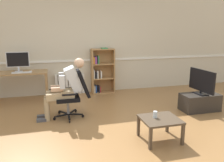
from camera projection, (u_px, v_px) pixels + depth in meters
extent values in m
plane|color=olive|center=(116.00, 128.00, 4.26)|extent=(18.00, 18.00, 0.00)
cube|color=beige|center=(90.00, 45.00, 6.45)|extent=(12.00, 0.10, 2.70)
cube|color=white|center=(91.00, 60.00, 6.48)|extent=(12.00, 0.03, 0.05)
cube|color=#9E7547|center=(47.00, 88.00, 5.66)|extent=(0.06, 0.06, 0.72)
cube|color=#9E7547|center=(47.00, 84.00, 6.12)|extent=(0.06, 0.06, 0.72)
cube|color=#9E7547|center=(20.00, 73.00, 5.66)|extent=(1.28, 0.57, 0.04)
cube|color=silver|center=(19.00, 71.00, 5.70)|extent=(0.18, 0.14, 0.01)
cube|color=silver|center=(19.00, 69.00, 5.70)|extent=(0.04, 0.02, 0.10)
cube|color=silver|center=(18.00, 59.00, 5.65)|extent=(0.54, 0.02, 0.37)
cube|color=black|center=(18.00, 60.00, 5.64)|extent=(0.50, 0.00, 0.34)
cube|color=white|center=(21.00, 72.00, 5.53)|extent=(0.43, 0.12, 0.02)
cube|color=white|center=(31.00, 72.00, 5.60)|extent=(0.06, 0.10, 0.03)
cube|color=#AD7F4C|center=(92.00, 72.00, 6.39)|extent=(0.03, 0.28, 1.25)
cube|color=#AD7F4C|center=(113.00, 71.00, 6.55)|extent=(0.03, 0.28, 1.25)
cube|color=#AD7F4C|center=(102.00, 70.00, 6.60)|extent=(0.61, 0.02, 1.25)
cube|color=#AD7F4C|center=(103.00, 92.00, 6.61)|extent=(0.58, 0.28, 0.03)
cube|color=#AD7F4C|center=(103.00, 78.00, 6.52)|extent=(0.58, 0.28, 0.03)
cube|color=#AD7F4C|center=(103.00, 64.00, 6.43)|extent=(0.58, 0.28, 0.03)
cube|color=#AD7F4C|center=(103.00, 49.00, 6.33)|extent=(0.58, 0.28, 0.03)
cube|color=beige|center=(94.00, 89.00, 6.50)|extent=(0.04, 0.19, 0.20)
cube|color=white|center=(94.00, 74.00, 6.42)|extent=(0.03, 0.19, 0.24)
cube|color=orange|center=(94.00, 60.00, 6.33)|extent=(0.04, 0.19, 0.18)
cube|color=#2D519E|center=(96.00, 89.00, 6.53)|extent=(0.03, 0.19, 0.20)
cube|color=black|center=(96.00, 75.00, 6.45)|extent=(0.05, 0.19, 0.18)
cube|color=#89428E|center=(95.00, 60.00, 6.35)|extent=(0.05, 0.19, 0.20)
cube|color=black|center=(99.00, 89.00, 6.55)|extent=(0.04, 0.19, 0.18)
cube|color=white|center=(97.00, 74.00, 6.44)|extent=(0.03, 0.19, 0.21)
cube|color=#38844C|center=(98.00, 60.00, 6.37)|extent=(0.03, 0.19, 0.22)
cube|color=red|center=(100.00, 89.00, 6.58)|extent=(0.03, 0.19, 0.16)
cube|color=white|center=(101.00, 74.00, 6.47)|extent=(0.03, 0.19, 0.21)
cube|color=#38844C|center=(104.00, 48.00, 6.31)|extent=(0.16, 0.22, 0.02)
cube|color=white|center=(57.00, 85.00, 6.34)|extent=(0.07, 0.08, 0.56)
cube|color=white|center=(60.00, 85.00, 6.36)|extent=(0.07, 0.08, 0.56)
cube|color=white|center=(63.00, 84.00, 6.39)|extent=(0.07, 0.08, 0.56)
cube|color=white|center=(67.00, 84.00, 6.41)|extent=(0.07, 0.08, 0.56)
cube|color=white|center=(70.00, 84.00, 6.43)|extent=(0.07, 0.08, 0.56)
cube|color=white|center=(73.00, 84.00, 6.46)|extent=(0.07, 0.08, 0.56)
cube|color=white|center=(77.00, 84.00, 6.48)|extent=(0.07, 0.08, 0.56)
cube|color=white|center=(80.00, 83.00, 6.50)|extent=(0.07, 0.08, 0.56)
cube|color=white|center=(83.00, 83.00, 6.53)|extent=(0.07, 0.08, 0.56)
cube|color=black|center=(69.00, 117.00, 4.65)|extent=(0.04, 0.30, 0.02)
cylinder|color=black|center=(70.00, 121.00, 4.51)|extent=(0.02, 0.06, 0.06)
cube|color=black|center=(76.00, 114.00, 4.78)|extent=(0.30, 0.13, 0.02)
cylinder|color=black|center=(83.00, 116.00, 4.78)|extent=(0.06, 0.04, 0.06)
cube|color=black|center=(72.00, 112.00, 4.92)|extent=(0.21, 0.26, 0.02)
cylinder|color=black|center=(76.00, 111.00, 5.07)|extent=(0.05, 0.06, 0.06)
cube|color=black|center=(64.00, 112.00, 4.88)|extent=(0.20, 0.26, 0.02)
cylinder|color=black|center=(59.00, 113.00, 4.98)|extent=(0.05, 0.06, 0.06)
cube|color=black|center=(62.00, 116.00, 4.71)|extent=(0.30, 0.13, 0.02)
cylinder|color=black|center=(54.00, 119.00, 4.64)|extent=(0.06, 0.04, 0.06)
cylinder|color=gray|center=(68.00, 107.00, 4.75)|extent=(0.05, 0.05, 0.30)
cube|color=black|center=(68.00, 98.00, 4.71)|extent=(0.46, 0.46, 0.07)
cube|color=black|center=(83.00, 83.00, 4.72)|extent=(0.24, 0.44, 0.55)
cube|color=black|center=(67.00, 88.00, 4.93)|extent=(0.28, 0.05, 0.03)
cube|color=black|center=(69.00, 95.00, 4.44)|extent=(0.28, 0.05, 0.03)
cube|color=tan|center=(67.00, 93.00, 4.69)|extent=(0.26, 0.34, 0.14)
cube|color=silver|center=(73.00, 79.00, 4.65)|extent=(0.37, 0.34, 0.52)
sphere|color=#D6A884|center=(79.00, 63.00, 4.61)|extent=(0.20, 0.20, 0.20)
cube|color=black|center=(53.00, 89.00, 4.59)|extent=(0.15, 0.04, 0.02)
cube|color=tan|center=(57.00, 94.00, 4.73)|extent=(0.42, 0.13, 0.13)
cylinder|color=tan|center=(47.00, 107.00, 4.74)|extent=(0.10, 0.10, 0.46)
cube|color=#4C4C51|center=(43.00, 116.00, 4.76)|extent=(0.22, 0.09, 0.06)
cube|color=tan|center=(57.00, 97.00, 4.55)|extent=(0.42, 0.13, 0.13)
cylinder|color=tan|center=(47.00, 110.00, 4.55)|extent=(0.10, 0.10, 0.46)
cube|color=#4C4C51|center=(42.00, 120.00, 4.57)|extent=(0.22, 0.09, 0.06)
cube|color=silver|center=(61.00, 79.00, 4.75)|extent=(0.10, 0.08, 0.26)
cube|color=#D6A884|center=(57.00, 87.00, 4.70)|extent=(0.24, 0.07, 0.07)
cube|color=silver|center=(62.00, 82.00, 4.45)|extent=(0.10, 0.08, 0.26)
cube|color=#D6A884|center=(57.00, 89.00, 4.52)|extent=(0.24, 0.07, 0.07)
cube|color=#2D2823|center=(200.00, 102.00, 5.16)|extent=(0.84, 0.44, 0.38)
cube|color=black|center=(200.00, 94.00, 5.12)|extent=(0.22, 0.33, 0.02)
cylinder|color=black|center=(201.00, 92.00, 5.11)|extent=(0.04, 0.04, 0.05)
cube|color=black|center=(202.00, 80.00, 5.05)|extent=(0.09, 0.78, 0.48)
cube|color=#9EBCF4|center=(202.00, 80.00, 5.06)|extent=(0.05, 0.73, 0.44)
cube|color=#4C3D2D|center=(150.00, 139.00, 3.49)|extent=(0.04, 0.04, 0.35)
cube|color=#4C3D2D|center=(183.00, 135.00, 3.63)|extent=(0.04, 0.04, 0.35)
cube|color=#4C3D2D|center=(167.00, 123.00, 4.09)|extent=(0.04, 0.04, 0.35)
cube|color=#4C3D2D|center=(138.00, 126.00, 3.95)|extent=(0.04, 0.04, 0.35)
cube|color=#4C3D2D|center=(160.00, 119.00, 3.75)|extent=(0.61, 0.56, 0.03)
cylinder|color=silver|center=(155.00, 114.00, 3.76)|extent=(0.07, 0.07, 0.11)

